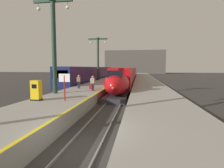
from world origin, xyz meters
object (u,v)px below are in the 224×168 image
(passenger_mid_platform, at_px, (93,82))
(departure_info_board, at_px, (64,82))
(station_column_mid, at_px, (54,37))
(passenger_near_edge, at_px, (79,81))
(station_column_far, at_px, (98,55))
(rolling_suitcase, at_px, (91,87))
(highspeed_train_main, at_px, (129,74))
(ticket_machine_yellow, at_px, (36,91))
(regional_train_adjacent, at_px, (93,74))

(passenger_mid_platform, height_order, departure_info_board, departure_info_board)
(station_column_mid, height_order, passenger_mid_platform, station_column_mid)
(station_column_mid, bearing_deg, passenger_near_edge, 78.15)
(station_column_far, bearing_deg, rolling_suitcase, -80.25)
(passenger_near_edge, height_order, passenger_mid_platform, same)
(highspeed_train_main, bearing_deg, departure_info_board, -96.04)
(passenger_near_edge, height_order, rolling_suitcase, passenger_near_edge)
(departure_info_board, bearing_deg, ticket_machine_yellow, -172.84)
(regional_train_adjacent, distance_m, ticket_machine_yellow, 28.27)
(regional_train_adjacent, xyz_separation_m, departure_info_board, (4.79, -27.87, 0.43))
(ticket_machine_yellow, bearing_deg, station_column_mid, 95.02)
(passenger_mid_platform, bearing_deg, station_column_far, 100.85)
(passenger_near_edge, distance_m, departure_info_board, 8.41)
(passenger_near_edge, bearing_deg, highspeed_train_main, 77.88)
(passenger_mid_platform, bearing_deg, station_column_mid, -144.60)
(regional_train_adjacent, distance_m, rolling_suitcase, 20.83)
(highspeed_train_main, bearing_deg, passenger_near_edge, -102.12)
(station_column_mid, distance_m, rolling_suitcase, 7.12)
(station_column_mid, bearing_deg, station_column_far, 90.00)
(highspeed_train_main, distance_m, passenger_near_edge, 23.57)
(station_column_far, relative_size, departure_info_board, 4.10)
(station_column_mid, relative_size, rolling_suitcase, 9.49)
(passenger_mid_platform, distance_m, departure_info_board, 6.11)
(passenger_near_edge, bearing_deg, rolling_suitcase, -18.80)
(passenger_near_edge, relative_size, rolling_suitcase, 1.72)
(station_column_far, bearing_deg, ticket_machine_yellow, -89.15)
(rolling_suitcase, xyz_separation_m, departure_info_board, (-0.09, -7.64, 1.20))
(rolling_suitcase, bearing_deg, passenger_near_edge, 161.20)
(station_column_mid, height_order, station_column_far, station_column_mid)
(regional_train_adjacent, bearing_deg, passenger_near_edge, -80.89)
(station_column_mid, distance_m, departure_info_board, 6.09)
(highspeed_train_main, height_order, departure_info_board, highspeed_train_main)
(departure_info_board, bearing_deg, passenger_mid_platform, 83.30)
(highspeed_train_main, distance_m, ticket_machine_yellow, 32.04)
(highspeed_train_main, bearing_deg, station_column_far, -126.42)
(rolling_suitcase, relative_size, departure_info_board, 0.46)
(regional_train_adjacent, bearing_deg, passenger_mid_platform, -75.85)
(station_column_mid, bearing_deg, rolling_suitcase, 55.68)
(highspeed_train_main, height_order, passenger_near_edge, highspeed_train_main)
(station_column_mid, height_order, ticket_machine_yellow, station_column_mid)
(station_column_far, bearing_deg, station_column_mid, -90.00)
(highspeed_train_main, bearing_deg, rolling_suitcase, -97.74)
(passenger_mid_platform, relative_size, departure_info_board, 0.80)
(rolling_suitcase, bearing_deg, regional_train_adjacent, 103.58)
(passenger_mid_platform, xyz_separation_m, departure_info_board, (-0.71, -6.05, 0.52))
(departure_info_board, bearing_deg, regional_train_adjacent, 99.76)
(station_column_far, height_order, rolling_suitcase, station_column_far)
(highspeed_train_main, distance_m, station_column_mid, 28.58)
(regional_train_adjacent, height_order, station_column_mid, station_column_mid)
(station_column_mid, xyz_separation_m, passenger_mid_platform, (3.30, 2.35, -4.60))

